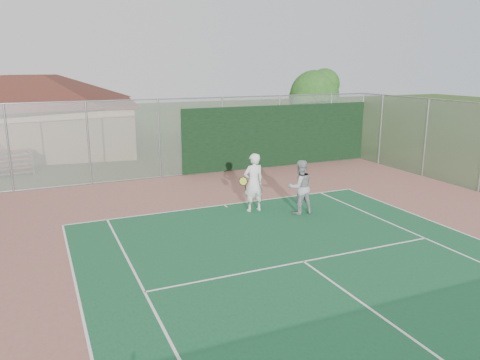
# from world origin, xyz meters

# --- Properties ---
(back_fence) EXTENTS (20.08, 0.11, 3.53)m
(back_fence) POSITION_xyz_m (2.11, 16.98, 1.67)
(back_fence) COLOR gray
(back_fence) RESTS_ON ground
(side_fence_right) EXTENTS (0.08, 9.00, 3.50)m
(side_fence_right) POSITION_xyz_m (10.00, 12.50, 1.75)
(side_fence_right) COLOR gray
(side_fence_right) RESTS_ON ground
(clubhouse) EXTENTS (12.98, 9.44, 5.23)m
(clubhouse) POSITION_xyz_m (-6.17, 25.81, 2.65)
(clubhouse) COLOR tan
(clubhouse) RESTS_ON ground
(bleachers) EXTENTS (2.87, 1.87, 1.02)m
(bleachers) POSITION_xyz_m (-7.62, 20.58, 0.54)
(bleachers) COLOR #B34829
(bleachers) RESTS_ON ground
(tree) EXTENTS (3.41, 3.23, 4.76)m
(tree) POSITION_xyz_m (9.30, 20.51, 3.13)
(tree) COLOR #342012
(tree) RESTS_ON ground
(player_white_front) EXTENTS (1.04, 0.70, 2.02)m
(player_white_front) POSITION_xyz_m (0.67, 10.82, 1.01)
(player_white_front) COLOR white
(player_white_front) RESTS_ON ground
(player_grey_back) EXTENTS (0.92, 0.73, 1.84)m
(player_grey_back) POSITION_xyz_m (1.99, 9.95, 0.92)
(player_grey_back) COLOR #A0A3A5
(player_grey_back) RESTS_ON ground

